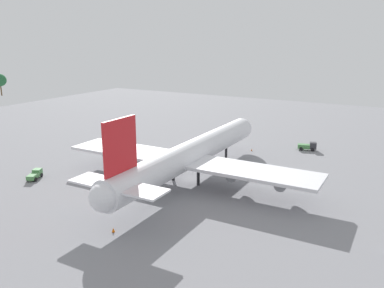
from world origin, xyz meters
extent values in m
plane|color=gray|center=(0.00, 0.00, 0.00)|extent=(266.87, 266.87, 0.00)
cylinder|color=silver|center=(0.00, 0.00, 6.38)|extent=(61.17, 6.06, 6.06)
sphere|color=silver|center=(30.58, 0.00, 6.38)|extent=(5.94, 5.94, 5.94)
sphere|color=silver|center=(-30.58, 0.00, 6.38)|extent=(5.16, 5.16, 5.16)
cube|color=red|center=(-25.69, 0.00, 14.26)|extent=(8.56, 0.50, 9.70)
cube|color=silver|center=(-26.91, -4.85, 7.29)|extent=(5.51, 9.10, 0.36)
cube|color=silver|center=(-26.91, 4.85, 7.29)|extent=(5.51, 9.10, 0.36)
cube|color=silver|center=(-3.06, -16.23, 5.47)|extent=(10.40, 28.82, 0.70)
cube|color=silver|center=(-3.06, 16.23, 5.47)|extent=(10.40, 28.82, 0.70)
cylinder|color=gray|center=(-2.06, -11.91, 3.85)|extent=(4.85, 2.55, 2.55)
cylinder|color=gray|center=(-2.06, -22.57, 3.85)|extent=(4.85, 2.55, 2.55)
cylinder|color=gray|center=(-2.06, 11.91, 3.85)|extent=(4.85, 2.55, 2.55)
cylinder|color=gray|center=(-2.06, 22.57, 3.85)|extent=(4.85, 2.55, 2.55)
cylinder|color=black|center=(19.57, 0.00, 1.67)|extent=(0.70, 0.70, 3.35)
cylinder|color=black|center=(-3.06, -3.34, 1.67)|extent=(0.70, 0.70, 3.35)
cylinder|color=black|center=(-3.06, 3.34, 1.67)|extent=(0.70, 0.70, 3.35)
cube|color=#333338|center=(39.33, -19.53, 1.48)|extent=(2.36, 2.34, 1.94)
cube|color=#4C8C4C|center=(38.61, -16.94, 1.11)|extent=(2.78, 3.85, 1.21)
cylinder|color=black|center=(38.29, -19.74, 0.51)|extent=(0.54, 1.05, 1.01)
cylinder|color=black|center=(40.32, -19.18, 0.51)|extent=(0.54, 1.05, 1.01)
cylinder|color=black|center=(37.41, -16.53, 0.51)|extent=(0.54, 1.05, 1.01)
cylinder|color=black|center=(39.44, -15.97, 0.51)|extent=(0.54, 1.05, 1.01)
cube|color=#4C8C4C|center=(-16.97, 33.36, 1.22)|extent=(2.49, 2.43, 1.52)
cube|color=#4C8C4C|center=(-19.26, 32.29, 0.95)|extent=(3.62, 2.95, 0.98)
cylinder|color=black|center=(-16.56, 32.46, 0.46)|extent=(0.96, 0.64, 0.93)
cylinder|color=black|center=(-17.39, 34.25, 0.46)|extent=(0.96, 0.64, 0.93)
cylinder|color=black|center=(-19.40, 31.14, 0.46)|extent=(0.96, 0.64, 0.93)
cylinder|color=black|center=(-20.24, 32.92, 0.46)|extent=(0.96, 0.64, 0.93)
cone|color=orange|center=(30.02, -3.66, 0.30)|extent=(0.42, 0.42, 0.60)
cone|color=orange|center=(-30.02, -1.17, 0.39)|extent=(0.55, 0.55, 0.78)
cylinder|color=#51381E|center=(70.56, 168.49, 3.47)|extent=(0.69, 0.69, 6.95)
sphere|color=#256036|center=(70.56, 168.49, 9.12)|extent=(7.25, 7.25, 7.25)
camera|label=1|loc=(-77.34, -43.17, 32.20)|focal=36.81mm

